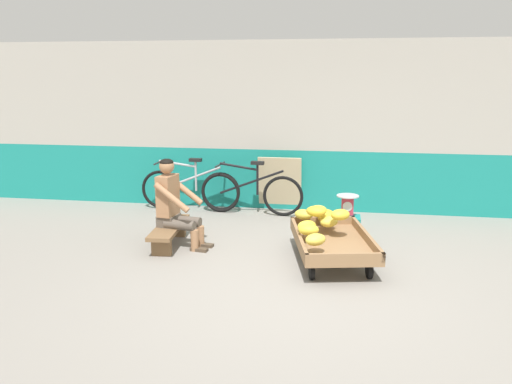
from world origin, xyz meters
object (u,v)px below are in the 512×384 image
object	(u,v)px
low_bench	(169,230)
weighing_scale	(347,205)
plastic_crate	(347,227)
bicycle_far_left	(251,192)
banana_cart	(332,243)
vendor_seated	(174,204)
bicycle_near_left	(190,189)
sign_board	(280,184)
shopping_bag	(342,241)

from	to	relation	value
low_bench	weighing_scale	world-z (taller)	weighing_scale
plastic_crate	bicycle_far_left	size ratio (longest dim) A/B	0.22
plastic_crate	banana_cart	bearing A→B (deg)	-100.30
weighing_scale	banana_cart	bearing A→B (deg)	-100.32
vendor_seated	plastic_crate	distance (m)	2.34
banana_cart	plastic_crate	size ratio (longest dim) A/B	4.38
bicycle_near_left	banana_cart	bearing A→B (deg)	-41.61
plastic_crate	weighing_scale	size ratio (longest dim) A/B	1.20
banana_cart	bicycle_near_left	size ratio (longest dim) A/B	0.95
sign_board	weighing_scale	bearing A→B (deg)	-50.81
banana_cart	weighing_scale	distance (m)	1.02
low_bench	vendor_seated	bearing A→B (deg)	-9.05
banana_cart	bicycle_far_left	bearing A→B (deg)	123.67
weighing_scale	vendor_seated	bearing A→B (deg)	-162.07
low_bench	shopping_bag	distance (m)	2.22
banana_cart	bicycle_near_left	xyz separation A→B (m)	(-2.34, 2.08, 0.11)
banana_cart	low_bench	xyz separation A→B (m)	(-2.10, 0.28, -0.04)
bicycle_near_left	bicycle_far_left	xyz separation A→B (m)	(1.03, -0.11, 0.00)
sign_board	vendor_seated	bearing A→B (deg)	-119.05
low_bench	plastic_crate	distance (m)	2.38
plastic_crate	weighing_scale	world-z (taller)	weighing_scale
weighing_scale	low_bench	bearing A→B (deg)	-163.03
banana_cart	shopping_bag	world-z (taller)	banana_cart
bicycle_near_left	sign_board	bearing A→B (deg)	8.16
vendor_seated	plastic_crate	size ratio (longest dim) A/B	3.17
plastic_crate	shopping_bag	distance (m)	0.53
vendor_seated	bicycle_near_left	distance (m)	1.85
plastic_crate	low_bench	bearing A→B (deg)	-163.01
low_bench	sign_board	xyz separation A→B (m)	(1.21, 2.00, 0.24)
weighing_scale	bicycle_far_left	distance (m)	1.79
weighing_scale	bicycle_near_left	bearing A→B (deg)	156.39
weighing_scale	bicycle_far_left	bearing A→B (deg)	146.43
low_bench	weighing_scale	bearing A→B (deg)	16.97
banana_cart	vendor_seated	bearing A→B (deg)	172.34
banana_cart	bicycle_far_left	world-z (taller)	bicycle_far_left
weighing_scale	sign_board	distance (m)	1.69
bicycle_near_left	bicycle_far_left	size ratio (longest dim) A/B	1.00
vendor_seated	bicycle_far_left	world-z (taller)	vendor_seated
low_bench	vendor_seated	distance (m)	0.38
weighing_scale	shopping_bag	size ratio (longest dim) A/B	1.25
low_bench	weighing_scale	size ratio (longest dim) A/B	3.73
bicycle_far_left	weighing_scale	bearing A→B (deg)	-33.57
sign_board	shopping_bag	size ratio (longest dim) A/B	3.70
plastic_crate	weighing_scale	distance (m)	0.30
vendor_seated	plastic_crate	bearing A→B (deg)	17.95
plastic_crate	vendor_seated	bearing A→B (deg)	-162.05
weighing_scale	bicycle_near_left	world-z (taller)	bicycle_near_left
banana_cart	plastic_crate	distance (m)	1.00
plastic_crate	weighing_scale	bearing A→B (deg)	-90.00
low_bench	sign_board	world-z (taller)	sign_board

